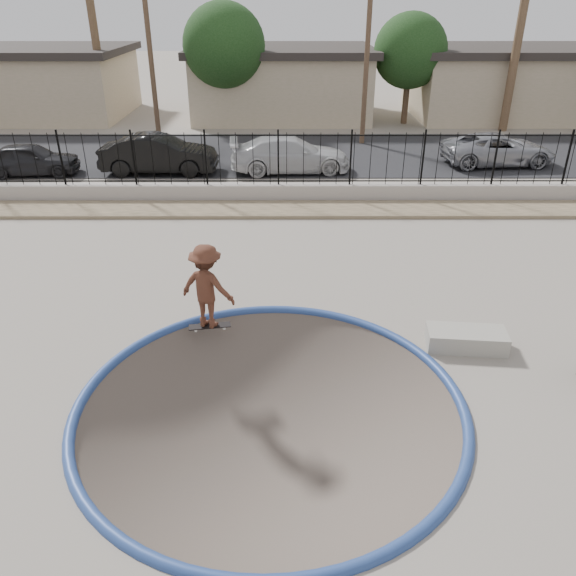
{
  "coord_description": "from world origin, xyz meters",
  "views": [
    {
      "loc": [
        0.3,
        -8.92,
        6.49
      ],
      "look_at": [
        0.32,
        2.0,
        0.8
      ],
      "focal_mm": 35.0,
      "sensor_mm": 36.0,
      "label": 1
    }
  ],
  "objects_px": {
    "skater": "(207,291)",
    "skateboard": "(210,326)",
    "car_a": "(30,159)",
    "car_c": "(290,154)",
    "car_d": "(498,149)",
    "car_b": "(159,154)",
    "concrete_ledge": "(466,339)"
  },
  "relations": [
    {
      "from": "skateboard",
      "to": "car_a",
      "type": "relative_size",
      "value": 0.25
    },
    {
      "from": "car_d",
      "to": "car_b",
      "type": "bearing_deg",
      "value": 90.4
    },
    {
      "from": "car_d",
      "to": "car_a",
      "type": "bearing_deg",
      "value": 89.8
    },
    {
      "from": "skater",
      "to": "car_a",
      "type": "xyz_separation_m",
      "value": [
        -8.63,
        11.89,
        -0.27
      ]
    },
    {
      "from": "car_a",
      "to": "skater",
      "type": "bearing_deg",
      "value": -149.44
    },
    {
      "from": "car_c",
      "to": "car_d",
      "type": "relative_size",
      "value": 1.04
    },
    {
      "from": "skater",
      "to": "skateboard",
      "type": "bearing_deg",
      "value": -0.0
    },
    {
      "from": "skateboard",
      "to": "car_d",
      "type": "bearing_deg",
      "value": 42.25
    },
    {
      "from": "concrete_ledge",
      "to": "car_a",
      "type": "bearing_deg",
      "value": 137.98
    },
    {
      "from": "skateboard",
      "to": "concrete_ledge",
      "type": "height_order",
      "value": "concrete_ledge"
    },
    {
      "from": "car_a",
      "to": "car_c",
      "type": "xyz_separation_m",
      "value": [
        10.45,
        0.46,
        0.07
      ]
    },
    {
      "from": "concrete_ledge",
      "to": "car_a",
      "type": "xyz_separation_m",
      "value": [
        -14.02,
        12.64,
        0.47
      ]
    },
    {
      "from": "car_a",
      "to": "car_c",
      "type": "bearing_deg",
      "value": -92.86
    },
    {
      "from": "skateboard",
      "to": "car_c",
      "type": "distance_m",
      "value": 12.51
    },
    {
      "from": "car_a",
      "to": "car_c",
      "type": "height_order",
      "value": "car_c"
    },
    {
      "from": "concrete_ledge",
      "to": "car_b",
      "type": "bearing_deg",
      "value": 124.6
    },
    {
      "from": "concrete_ledge",
      "to": "car_d",
      "type": "xyz_separation_m",
      "value": [
        5.32,
        14.15,
        0.49
      ]
    },
    {
      "from": "car_a",
      "to": "car_b",
      "type": "bearing_deg",
      "value": -92.6
    },
    {
      "from": "car_b",
      "to": "car_d",
      "type": "relative_size",
      "value": 0.99
    },
    {
      "from": "skater",
      "to": "car_b",
      "type": "distance_m",
      "value": 12.63
    },
    {
      "from": "skater",
      "to": "car_a",
      "type": "distance_m",
      "value": 14.69
    },
    {
      "from": "car_b",
      "to": "car_d",
      "type": "distance_m",
      "value": 14.27
    },
    {
      "from": "concrete_ledge",
      "to": "car_a",
      "type": "relative_size",
      "value": 0.43
    },
    {
      "from": "skater",
      "to": "skateboard",
      "type": "xyz_separation_m",
      "value": [
        0.0,
        0.0,
        -0.88
      ]
    },
    {
      "from": "skater",
      "to": "car_d",
      "type": "xyz_separation_m",
      "value": [
        10.72,
        13.4,
        -0.25
      ]
    },
    {
      "from": "skater",
      "to": "concrete_ledge",
      "type": "xyz_separation_m",
      "value": [
        5.4,
        -0.75,
        -0.74
      ]
    },
    {
      "from": "skateboard",
      "to": "concrete_ledge",
      "type": "relative_size",
      "value": 0.59
    },
    {
      "from": "concrete_ledge",
      "to": "skateboard",
      "type": "bearing_deg",
      "value": 172.1
    },
    {
      "from": "skater",
      "to": "skateboard",
      "type": "relative_size",
      "value": 2.01
    },
    {
      "from": "car_b",
      "to": "car_d",
      "type": "height_order",
      "value": "car_b"
    },
    {
      "from": "car_c",
      "to": "car_d",
      "type": "xyz_separation_m",
      "value": [
        8.89,
        1.05,
        -0.05
      ]
    },
    {
      "from": "car_b",
      "to": "car_c",
      "type": "distance_m",
      "value": 5.32
    }
  ]
}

